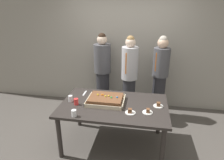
# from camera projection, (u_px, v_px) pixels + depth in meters

# --- Properties ---
(ground_plane) EXTENTS (12.00, 12.00, 0.00)m
(ground_plane) POSITION_uv_depth(u_px,v_px,m) (114.00, 144.00, 3.34)
(ground_plane) COLOR #4C4742
(interior_back_panel) EXTENTS (8.00, 0.12, 3.00)m
(interior_back_panel) POSITION_uv_depth(u_px,v_px,m) (126.00, 40.00, 4.27)
(interior_back_panel) COLOR #9E998E
(interior_back_panel) RESTS_ON ground_plane
(party_table) EXTENTS (1.67, 1.04, 0.76)m
(party_table) POSITION_uv_depth(u_px,v_px,m) (114.00, 109.00, 3.10)
(party_table) COLOR #2D2826
(party_table) RESTS_ON ground_plane
(sheet_cake) EXTENTS (0.59, 0.46, 0.12)m
(sheet_cake) POSITION_uv_depth(u_px,v_px,m) (106.00, 100.00, 3.12)
(sheet_cake) COLOR beige
(sheet_cake) RESTS_ON party_table
(plated_slice_near_left) EXTENTS (0.15, 0.15, 0.07)m
(plated_slice_near_left) POSITION_uv_depth(u_px,v_px,m) (158.00, 105.00, 3.00)
(plated_slice_near_left) COLOR white
(plated_slice_near_left) RESTS_ON party_table
(plated_slice_near_right) EXTENTS (0.15, 0.15, 0.07)m
(plated_slice_near_right) POSITION_uv_depth(u_px,v_px,m) (130.00, 112.00, 2.81)
(plated_slice_near_right) COLOR white
(plated_slice_near_right) RESTS_ON party_table
(plated_slice_far_left) EXTENTS (0.15, 0.15, 0.06)m
(plated_slice_far_left) POSITION_uv_depth(u_px,v_px,m) (148.00, 112.00, 2.83)
(plated_slice_far_left) COLOR white
(plated_slice_far_left) RESTS_ON party_table
(drink_cup_nearest) EXTENTS (0.07, 0.07, 0.10)m
(drink_cup_nearest) POSITION_uv_depth(u_px,v_px,m) (76.00, 102.00, 3.05)
(drink_cup_nearest) COLOR red
(drink_cup_nearest) RESTS_ON party_table
(drink_cup_middle) EXTENTS (0.07, 0.07, 0.10)m
(drink_cup_middle) POSITION_uv_depth(u_px,v_px,m) (71.00, 98.00, 3.15)
(drink_cup_middle) COLOR white
(drink_cup_middle) RESTS_ON party_table
(drink_cup_far_end) EXTENTS (0.07, 0.07, 0.10)m
(drink_cup_far_end) POSITION_uv_depth(u_px,v_px,m) (74.00, 113.00, 2.72)
(drink_cup_far_end) COLOR white
(drink_cup_far_end) RESTS_ON party_table
(cake_server_utensil) EXTENTS (0.03, 0.20, 0.01)m
(cake_server_utensil) POSITION_uv_depth(u_px,v_px,m) (85.00, 93.00, 3.44)
(cake_server_utensil) COLOR silver
(cake_server_utensil) RESTS_ON party_table
(person_serving_front) EXTENTS (0.31, 0.31, 1.70)m
(person_serving_front) POSITION_uv_depth(u_px,v_px,m) (129.00, 77.00, 3.82)
(person_serving_front) COLOR #28282D
(person_serving_front) RESTS_ON ground_plane
(person_green_shirt_behind) EXTENTS (0.36, 0.36, 1.69)m
(person_green_shirt_behind) POSITION_uv_depth(u_px,v_px,m) (103.00, 71.00, 4.25)
(person_green_shirt_behind) COLOR #28282D
(person_green_shirt_behind) RESTS_ON ground_plane
(person_striped_tie_right) EXTENTS (0.32, 0.32, 1.69)m
(person_striped_tie_right) POSITION_uv_depth(u_px,v_px,m) (160.00, 76.00, 3.91)
(person_striped_tie_right) COLOR #28282D
(person_striped_tie_right) RESTS_ON ground_plane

